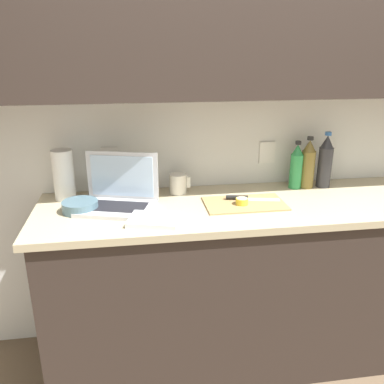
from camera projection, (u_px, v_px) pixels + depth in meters
ground_plane at (245, 351)px, 2.34m from camera, size 12.00×12.00×0.00m
wall_back at (246, 67)px, 2.03m from camera, size 5.20×0.38×2.60m
counter_unit at (252, 280)px, 2.19m from camera, size 2.14×0.61×0.92m
laptop at (119, 195)px, 1.96m from camera, size 0.41×0.34×0.26m
cutting_board at (245, 204)px, 2.01m from camera, size 0.40×0.23×0.01m
knife at (243, 198)px, 2.05m from camera, size 0.27×0.08×0.02m
lemon_half_cut at (242, 201)px, 1.99m from camera, size 0.06×0.06×0.03m
bottle_green_soda at (325, 162)px, 2.23m from camera, size 0.08×0.08×0.31m
bottle_oil_tall at (308, 164)px, 2.22m from camera, size 0.08×0.08×0.29m
bottle_water_clear at (296, 167)px, 2.21m from camera, size 0.07×0.07×0.26m
measuring_cup at (178, 184)px, 2.15m from camera, size 0.11×0.09×0.11m
bowl_white at (80, 206)px, 1.92m from camera, size 0.17×0.17×0.05m
paper_towel_roll at (64, 175)px, 2.04m from camera, size 0.10×0.10×0.26m
dish_towel at (154, 220)px, 1.80m from camera, size 0.25×0.21×0.02m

